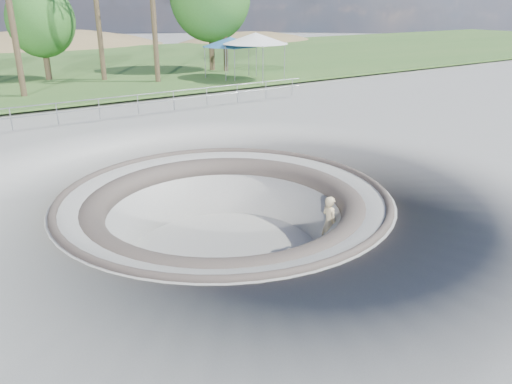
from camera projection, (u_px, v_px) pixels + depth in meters
ground at (224, 195)px, 15.43m from camera, size 180.00×180.00×0.00m
skate_bowl at (225, 248)px, 16.08m from camera, size 14.00×14.00×4.10m
grass_strip at (17, 70)px, 41.66m from camera, size 180.00×36.00×0.12m
distant_hills at (24, 106)px, 64.15m from camera, size 103.20×45.00×28.60m
safety_railing at (99, 109)px, 24.47m from camera, size 25.00×0.06×1.03m
skateboard at (328, 249)px, 16.03m from camera, size 0.80×0.33×0.08m
skater at (329, 223)px, 15.70m from camera, size 0.50×0.70×1.80m
canopy_white at (255, 38)px, 35.18m from camera, size 5.94×5.94×3.30m
canopy_blue at (231, 42)px, 36.60m from camera, size 5.37×5.37×2.92m
bushy_tree_mid at (41, 21)px, 35.01m from camera, size 4.68×4.26×6.75m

